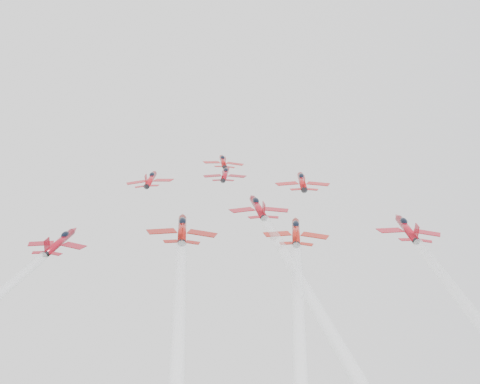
{
  "coord_description": "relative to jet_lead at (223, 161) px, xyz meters",
  "views": [
    {
      "loc": [
        -1.43,
        -111.1,
        108.32
      ],
      "look_at": [
        0.0,
        2.0,
        136.43
      ],
      "focal_mm": 50.0,
      "sensor_mm": 36.0,
      "label": 1
    }
  ],
  "objects": [
    {
      "name": "jet_lead",
      "position": [
        0.0,
        0.0,
        0.0
      ],
      "size": [
        8.71,
        11.18,
        7.0
      ],
      "rotation": [
        0.52,
        0.03,
        0.11
      ],
      "color": "#AA1012"
    },
    {
      "name": "jet_row2_left",
      "position": [
        -13.62,
        -12.89,
        -7.43
      ],
      "size": [
        9.11,
        11.69,
        7.33
      ],
      "rotation": [
        0.52,
        -0.06,
        -0.08
      ],
      "color": "#AE1019"
    },
    {
      "name": "jet_row2_center",
      "position": [
        0.51,
        -9.35,
        -5.39
      ],
      "size": [
        8.52,
        10.93,
        6.85
      ],
      "rotation": [
        0.52,
        0.03,
        -0.08
      ],
      "color": "maroon"
    },
    {
      "name": "jet_row2_right",
      "position": [
        15.15,
        -13.96,
        -8.03
      ],
      "size": [
        10.32,
        13.24,
        8.29
      ],
      "rotation": [
        0.52,
        0.01,
        -0.03
      ],
      "color": "#B11014"
    },
    {
      "name": "jet_center",
      "position": [
        6.22,
        -70.04,
        -40.44
      ],
      "size": [
        9.98,
        94.47,
        55.22
      ],
      "rotation": [
        0.52,
        -0.04,
        0.14
      ],
      "color": "maroon"
    }
  ]
}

